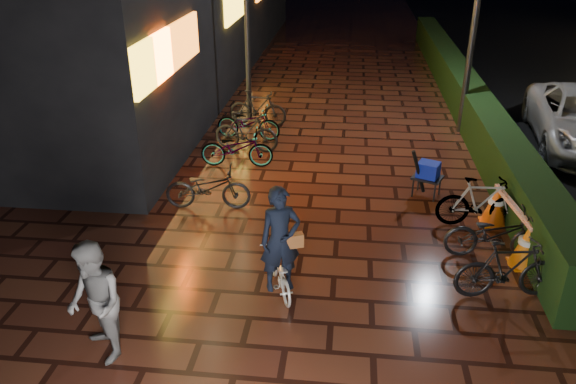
# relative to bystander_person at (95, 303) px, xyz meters

# --- Properties ---
(ground) EXTENTS (80.00, 80.00, 0.00)m
(ground) POSITION_rel_bystander_person_xyz_m (2.79, 3.14, -0.80)
(ground) COLOR #381911
(ground) RESTS_ON ground
(hedge) EXTENTS (0.70, 20.00, 1.00)m
(hedge) POSITION_rel_bystander_person_xyz_m (6.09, 11.14, -0.30)
(hedge) COLOR black
(hedge) RESTS_ON ground
(bystander_person) EXTENTS (0.97, 0.99, 1.61)m
(bystander_person) POSITION_rel_bystander_person_xyz_m (0.00, 0.00, 0.00)
(bystander_person) COLOR slate
(bystander_person) RESTS_ON ground
(lamp_post_hedge) EXTENTS (0.56, 0.20, 5.85)m
(lamp_post_hedge) POSITION_rel_bystander_person_xyz_m (5.75, 8.93, 2.42)
(lamp_post_hedge) COLOR black
(lamp_post_hedge) RESTS_ON ground
(lamp_post_sf) EXTENTS (0.48, 0.15, 5.02)m
(lamp_post_sf) POSITION_rel_bystander_person_xyz_m (0.19, 9.42, 1.96)
(lamp_post_sf) COLOR black
(lamp_post_sf) RESTS_ON ground
(cyclist) EXTENTS (0.82, 1.25, 1.70)m
(cyclist) POSITION_rel_bystander_person_xyz_m (2.02, 1.57, -0.17)
(cyclist) COLOR silver
(cyclist) RESTS_ON ground
(traffic_barrier) EXTENTS (0.64, 1.82, 0.74)m
(traffic_barrier) POSITION_rel_bystander_person_xyz_m (5.65, 3.37, -0.44)
(traffic_barrier) COLOR orange
(traffic_barrier) RESTS_ON ground
(cart_assembly) EXTENTS (0.72, 0.62, 1.02)m
(cart_assembly) POSITION_rel_bystander_person_xyz_m (4.46, 5.02, -0.28)
(cart_assembly) COLOR black
(cart_assembly) RESTS_ON ground
(parked_bikes_storefront) EXTENTS (1.80, 5.44, 0.93)m
(parked_bikes_storefront) POSITION_rel_bystander_person_xyz_m (0.47, 6.68, -0.37)
(parked_bikes_storefront) COLOR black
(parked_bikes_storefront) RESTS_ON ground
(parked_bikes_hedge) EXTENTS (1.65, 2.69, 0.93)m
(parked_bikes_hedge) POSITION_rel_bystander_person_xyz_m (5.28, 2.88, -0.36)
(parked_bikes_hedge) COLOR black
(parked_bikes_hedge) RESTS_ON ground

